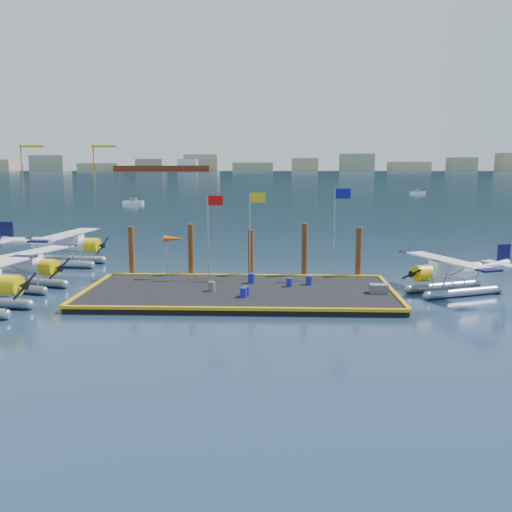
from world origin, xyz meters
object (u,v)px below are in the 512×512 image
at_px(seaplane_b, 21,268).
at_px(drum_3, 243,293).
at_px(drum_5, 251,278).
at_px(piling_1, 191,252).
at_px(piling_2, 251,255).
at_px(flagpole_yellow, 253,222).
at_px(piling_3, 305,252).
at_px(seaplane_c, 64,247).
at_px(seaplane_d, 450,274).
at_px(drum_4, 309,280).
at_px(flagpole_red, 211,224).
at_px(piling_4, 359,254).
at_px(windsock, 173,240).
at_px(crate, 379,289).
at_px(drum_2, 289,282).
at_px(flagpole_blue, 337,220).
at_px(drum_1, 246,291).
at_px(piling_0, 132,253).
at_px(drum_0, 212,286).

xyz_separation_m(seaplane_b, drum_3, (15.69, -3.69, -0.78)).
distance_m(seaplane_b, drum_5, 16.01).
bearing_deg(piling_1, piling_2, 0.00).
relative_size(drum_3, piling_1, 0.14).
height_order(flagpole_yellow, piling_3, flagpole_yellow).
bearing_deg(seaplane_c, piling_1, 70.08).
distance_m(seaplane_d, drum_4, 9.38).
distance_m(flagpole_red, piling_4, 11.17).
bearing_deg(windsock, piling_1, 57.34).
bearing_deg(crate, piling_4, 94.78).
relative_size(drum_2, drum_3, 0.96).
distance_m(drum_5, flagpole_blue, 7.35).
distance_m(windsock, piling_2, 5.90).
bearing_deg(drum_1, piling_0, 141.84).
distance_m(seaplane_b, drum_2, 18.62).
relative_size(flagpole_red, piling_0, 1.50).
xyz_separation_m(drum_4, crate, (4.33, -2.42, -0.03)).
height_order(flagpole_yellow, piling_0, flagpole_yellow).
bearing_deg(piling_3, seaplane_d, -23.64).
bearing_deg(flagpole_blue, drum_1, -138.05).
relative_size(piling_0, piling_1, 0.95).
xyz_separation_m(drum_2, drum_3, (-2.91, -3.36, 0.01)).
xyz_separation_m(drum_3, piling_1, (-4.40, 7.52, 1.40)).
xyz_separation_m(piling_0, piling_1, (4.50, 0.00, 0.10)).
bearing_deg(crate, seaplane_c, 154.74).
xyz_separation_m(piling_2, piling_3, (4.00, 0.00, 0.25)).
height_order(seaplane_b, flagpole_blue, flagpole_blue).
distance_m(drum_1, piling_0, 11.59).
distance_m(seaplane_c, piling_1, 13.22).
bearing_deg(crate, piling_2, 144.89).
xyz_separation_m(drum_1, piling_4, (7.94, 7.12, 1.30)).
height_order(windsock, piling_1, piling_1).
bearing_deg(flagpole_yellow, piling_3, 22.85).
xyz_separation_m(crate, piling_4, (-0.50, 5.98, 1.31)).
distance_m(seaplane_c, piling_4, 25.06).
xyz_separation_m(drum_1, flagpole_blue, (6.14, 5.52, 3.98)).
distance_m(seaplane_c, flagpole_blue, 23.95).
xyz_separation_m(seaplane_b, drum_4, (19.96, 0.27, -0.76)).
bearing_deg(piling_1, windsock, -122.66).
bearing_deg(piling_3, drum_2, -105.98).
relative_size(seaplane_b, drum_1, 15.62).
height_order(seaplane_b, flagpole_yellow, flagpole_yellow).
bearing_deg(piling_3, seaplane_c, 164.21).
xyz_separation_m(drum_1, piling_0, (-9.06, 7.12, 1.30)).
xyz_separation_m(seaplane_b, piling_1, (11.29, 3.83, 0.62)).
relative_size(flagpole_red, windsock, 1.92).
distance_m(drum_3, flagpole_red, 7.48).
height_order(piling_2, piling_4, piling_4).
height_order(seaplane_c, windsock, seaplane_c).
xyz_separation_m(drum_0, crate, (10.78, -0.17, -0.03)).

